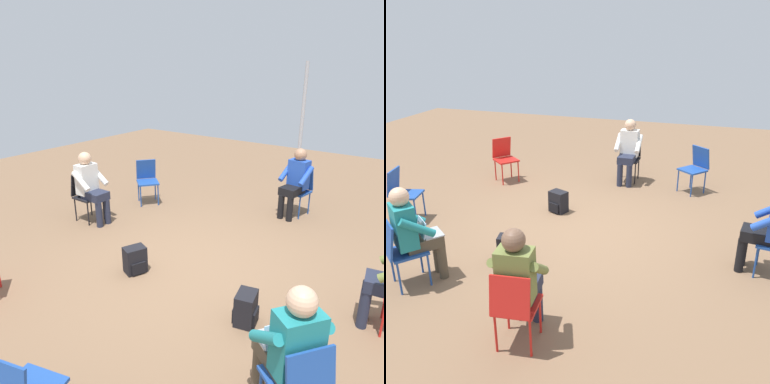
# 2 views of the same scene
# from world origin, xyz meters

# --- Properties ---
(ground_plane) EXTENTS (16.16, 16.16, 0.00)m
(ground_plane) POSITION_xyz_m (0.00, 0.00, 0.00)
(ground_plane) COLOR brown
(chair_west) EXTENTS (0.50, 0.46, 0.85)m
(chair_west) POSITION_xyz_m (-2.77, 0.41, 0.50)
(chair_west) COLOR #1E4799
(chair_west) RESTS_ON ground
(chair_south) EXTENTS (0.40, 0.44, 0.85)m
(chair_south) POSITION_xyz_m (-0.31, -2.54, 0.50)
(chair_south) COLOR black
(chair_south) RESTS_ON ground
(chair_southwest) EXTENTS (0.58, 0.58, 0.85)m
(chair_southwest) POSITION_xyz_m (-1.59, -2.25, 0.50)
(chair_southwest) COLOR #1E4799
(chair_southwest) RESTS_ON ground
(chair_northeast) EXTENTS (0.57, 0.58, 0.85)m
(chair_northeast) POSITION_xyz_m (1.47, 1.99, 0.50)
(chair_northeast) COLOR #1E4799
(chair_northeast) RESTS_ON ground
(person_with_laptop) EXTENTS (0.63, 0.64, 1.24)m
(person_with_laptop) POSITION_xyz_m (1.37, 1.86, 0.69)
(person_with_laptop) COLOR #4C4233
(person_with_laptop) RESTS_ON ground
(person_in_blue) EXTENTS (0.56, 0.55, 1.24)m
(person_in_blue) POSITION_xyz_m (-2.60, 0.38, 0.69)
(person_in_blue) COLOR black
(person_in_blue) RESTS_ON ground
(person_in_white) EXTENTS (0.49, 0.52, 1.24)m
(person_in_white) POSITION_xyz_m (-0.30, -2.37, 0.69)
(person_in_white) COLOR #23283D
(person_in_white) RESTS_ON ground
(backpack_near_laptop_user) EXTENTS (0.32, 0.29, 0.36)m
(backpack_near_laptop_user) POSITION_xyz_m (0.55, 1.09, 0.16)
(backpack_near_laptop_user) COLOR black
(backpack_near_laptop_user) RESTS_ON ground
(backpack_by_empty_chair) EXTENTS (0.34, 0.31, 0.36)m
(backpack_by_empty_chair) POSITION_xyz_m (0.49, -0.60, 0.16)
(backpack_by_empty_chair) COLOR black
(backpack_by_empty_chair) RESTS_ON ground
(tent_pole_near) EXTENTS (0.07, 0.07, 2.69)m
(tent_pole_near) POSITION_xyz_m (-3.66, 0.03, 1.34)
(tent_pole_near) COLOR #B2B2B7
(tent_pole_near) RESTS_ON ground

